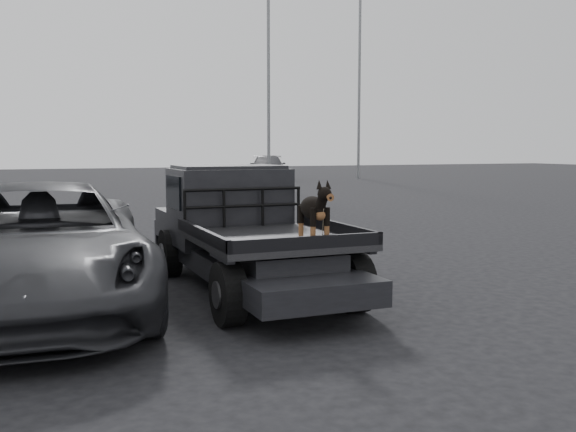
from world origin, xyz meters
name	(u,v)px	position (x,y,z in m)	size (l,w,h in m)	color
ground	(329,306)	(0.00, 0.00, 0.00)	(120.00, 120.00, 0.00)	black
flatbed_ute	(248,259)	(-0.66, 1.31, 0.46)	(2.00, 5.40, 0.92)	black
ute_cab	(228,193)	(-0.66, 2.26, 1.36)	(1.72, 1.30, 0.88)	black
headache_rack	(244,208)	(-0.66, 1.51, 1.20)	(1.80, 0.08, 0.55)	black
dog	(314,213)	(-0.41, -0.41, 1.29)	(0.32, 0.60, 0.74)	black
parked_suv	(39,247)	(-3.50, 1.25, 0.81)	(2.70, 5.85, 1.63)	#2B2C30
distant_car_b	(268,168)	(10.75, 30.91, 0.79)	(2.22, 5.47, 1.59)	#414145
floodlight_mid	(268,46)	(9.39, 27.11, 7.76)	(1.08, 0.28, 14.32)	slate
floodlight_far	(360,58)	(17.36, 31.03, 8.00)	(1.08, 0.28, 14.79)	slate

